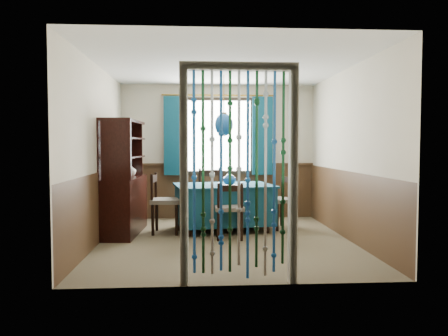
{
  "coord_description": "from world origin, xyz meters",
  "views": [
    {
      "loc": [
        -0.42,
        -6.2,
        1.38
      ],
      "look_at": [
        0.01,
        0.55,
        1.02
      ],
      "focal_mm": 35.0,
      "sensor_mm": 36.0,
      "label": 1
    }
  ],
  "objects": [
    {
      "name": "chair_right",
      "position": [
        0.98,
        0.9,
        0.47
      ],
      "size": [
        0.56,
        0.57,
        0.88
      ],
      "rotation": [
        0.0,
        0.0,
        2.01
      ],
      "color": "black",
      "rests_on": "floor"
    },
    {
      "name": "vase_sideboard",
      "position": [
        -1.49,
        0.99,
        0.98
      ],
      "size": [
        0.24,
        0.24,
        0.21
      ],
      "primitive_type": "imported",
      "rotation": [
        0.0,
        0.0,
        0.26
      ],
      "color": "beige",
      "rests_on": "sideboard"
    },
    {
      "name": "chair_near",
      "position": [
        0.06,
        0.11,
        0.45
      ],
      "size": [
        0.42,
        0.4,
        0.84
      ],
      "rotation": [
        0.0,
        0.0,
        0.0
      ],
      "color": "black",
      "rests_on": "floor"
    },
    {
      "name": "pendant_lamp",
      "position": [
        0.03,
        0.8,
        1.71
      ],
      "size": [
        0.3,
        0.3,
        0.98
      ],
      "color": "olive",
      "rests_on": "ceiling"
    },
    {
      "name": "bowl_shelf",
      "position": [
        -1.49,
        0.43,
        1.23
      ],
      "size": [
        0.25,
        0.25,
        0.05
      ],
      "primitive_type": "imported",
      "rotation": [
        0.0,
        0.0,
        -0.3
      ],
      "color": "beige",
      "rests_on": "sideboard"
    },
    {
      "name": "chair_far",
      "position": [
        -0.11,
        1.5,
        0.51
      ],
      "size": [
        0.62,
        0.61,
        0.96
      ],
      "rotation": [
        0.0,
        0.0,
        3.54
      ],
      "color": "black",
      "rests_on": "floor"
    },
    {
      "name": "wainscot_front",
      "position": [
        0.0,
        -1.99,
        0.5
      ],
      "size": [
        3.6,
        0.0,
        3.6
      ],
      "primitive_type": "plane",
      "rotation": [
        -1.57,
        0.0,
        0.0
      ],
      "color": "#412B18",
      "rests_on": "ground"
    },
    {
      "name": "wainscot_left",
      "position": [
        -1.79,
        0.0,
        0.5
      ],
      "size": [
        0.0,
        4.0,
        4.0
      ],
      "primitive_type": "plane",
      "rotation": [
        1.57,
        0.0,
        1.57
      ],
      "color": "#412B18",
      "rests_on": "ground"
    },
    {
      "name": "wall_right",
      "position": [
        1.8,
        0.0,
        1.25
      ],
      "size": [
        0.0,
        4.0,
        4.0
      ],
      "primitive_type": "plane",
      "rotation": [
        1.57,
        0.0,
        -1.57
      ],
      "color": "beige",
      "rests_on": "ground"
    },
    {
      "name": "floor",
      "position": [
        0.0,
        0.0,
        0.0
      ],
      "size": [
        4.0,
        4.0,
        0.0
      ],
      "primitive_type": "plane",
      "color": "brown",
      "rests_on": "ground"
    },
    {
      "name": "ceiling",
      "position": [
        0.0,
        0.0,
        2.5
      ],
      "size": [
        4.0,
        4.0,
        0.0
      ],
      "primitive_type": "plane",
      "rotation": [
        3.14,
        0.0,
        0.0
      ],
      "color": "silver",
      "rests_on": "ground"
    },
    {
      "name": "vase_table",
      "position": [
        0.11,
        0.76,
        0.84
      ],
      "size": [
        0.24,
        0.24,
        0.2
      ],
      "primitive_type": "imported",
      "rotation": [
        0.0,
        0.0,
        -0.3
      ],
      "color": "navy",
      "rests_on": "dining_table"
    },
    {
      "name": "sideboard",
      "position": [
        -1.55,
        0.63,
        0.61
      ],
      "size": [
        0.55,
        1.37,
        1.76
      ],
      "rotation": [
        0.0,
        0.0,
        -0.06
      ],
      "color": "black",
      "rests_on": "floor"
    },
    {
      "name": "wall_front",
      "position": [
        0.0,
        -2.0,
        1.25
      ],
      "size": [
        3.6,
        0.0,
        3.6
      ],
      "primitive_type": "plane",
      "rotation": [
        -1.57,
        0.0,
        0.0
      ],
      "color": "beige",
      "rests_on": "ground"
    },
    {
      "name": "doorway",
      "position": [
        0.0,
        -1.94,
        1.05
      ],
      "size": [
        1.16,
        0.12,
        2.18
      ],
      "primitive_type": null,
      "color": "silver",
      "rests_on": "ground"
    },
    {
      "name": "wall_back",
      "position": [
        0.0,
        2.0,
        1.25
      ],
      "size": [
        3.6,
        0.0,
        3.6
      ],
      "primitive_type": "plane",
      "rotation": [
        1.57,
        0.0,
        0.0
      ],
      "color": "beige",
      "rests_on": "ground"
    },
    {
      "name": "wainscot_right",
      "position": [
        1.79,
        0.0,
        0.5
      ],
      "size": [
        0.0,
        4.0,
        4.0
      ],
      "primitive_type": "plane",
      "rotation": [
        1.57,
        0.0,
        -1.57
      ],
      "color": "#412B18",
      "rests_on": "ground"
    },
    {
      "name": "chair_left",
      "position": [
        -0.92,
        0.63,
        0.5
      ],
      "size": [
        0.47,
        0.49,
        0.94
      ],
      "rotation": [
        0.0,
        0.0,
        -1.64
      ],
      "color": "black",
      "rests_on": "floor"
    },
    {
      "name": "dining_table",
      "position": [
        0.03,
        0.8,
        0.43
      ],
      "size": [
        1.68,
        1.28,
        0.74
      ],
      "rotation": [
        0.0,
        0.0,
        0.15
      ],
      "color": "#0E384A",
      "rests_on": "floor"
    },
    {
      "name": "window",
      "position": [
        0.0,
        1.95,
        1.55
      ],
      "size": [
        1.32,
        0.12,
        1.42
      ],
      "primitive_type": "cube",
      "color": "black",
      "rests_on": "wall_back"
    },
    {
      "name": "wall_left",
      "position": [
        -1.8,
        0.0,
        1.25
      ],
      "size": [
        0.0,
        4.0,
        4.0
      ],
      "primitive_type": "plane",
      "rotation": [
        1.57,
        0.0,
        1.57
      ],
      "color": "beige",
      "rests_on": "ground"
    },
    {
      "name": "wainscot_back",
      "position": [
        0.0,
        1.99,
        0.5
      ],
      "size": [
        3.6,
        0.0,
        3.6
      ],
      "primitive_type": "plane",
      "rotation": [
        1.57,
        0.0,
        0.0
      ],
      "color": "#412B18",
      "rests_on": "ground"
    }
  ]
}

